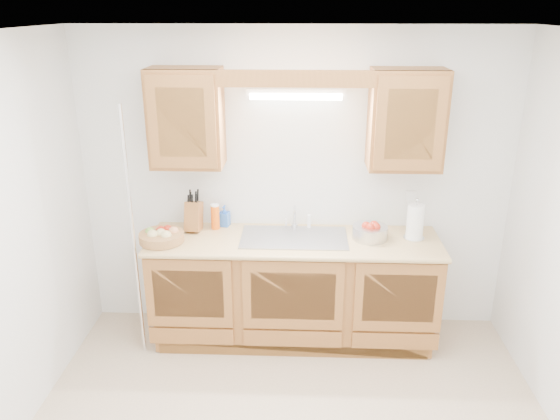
{
  "coord_description": "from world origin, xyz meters",
  "views": [
    {
      "loc": [
        0.05,
        -2.76,
        2.63
      ],
      "look_at": [
        -0.1,
        0.85,
        1.27
      ],
      "focal_mm": 35.0,
      "sensor_mm": 36.0,
      "label": 1
    }
  ],
  "objects_px": {
    "fruit_basket": "(162,236)",
    "apple_bowl": "(370,231)",
    "knife_block": "(194,216)",
    "paper_towel": "(415,222)"
  },
  "relations": [
    {
      "from": "fruit_basket",
      "to": "paper_towel",
      "type": "bearing_deg",
      "value": 4.05
    },
    {
      "from": "knife_block",
      "to": "fruit_basket",
      "type": "bearing_deg",
      "value": -124.51
    },
    {
      "from": "fruit_basket",
      "to": "apple_bowl",
      "type": "bearing_deg",
      "value": 4.26
    },
    {
      "from": "apple_bowl",
      "to": "paper_towel",
      "type": "bearing_deg",
      "value": 3.03
    },
    {
      "from": "fruit_basket",
      "to": "apple_bowl",
      "type": "xyz_separation_m",
      "value": [
        1.63,
        0.12,
        0.01
      ]
    },
    {
      "from": "fruit_basket",
      "to": "knife_block",
      "type": "distance_m",
      "value": 0.33
    },
    {
      "from": "fruit_basket",
      "to": "apple_bowl",
      "type": "height_order",
      "value": "apple_bowl"
    },
    {
      "from": "apple_bowl",
      "to": "fruit_basket",
      "type": "bearing_deg",
      "value": -175.74
    },
    {
      "from": "knife_block",
      "to": "apple_bowl",
      "type": "bearing_deg",
      "value": 1.19
    },
    {
      "from": "fruit_basket",
      "to": "knife_block",
      "type": "relative_size",
      "value": 1.3
    }
  ]
}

